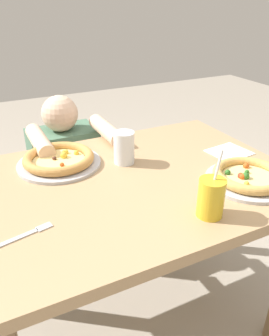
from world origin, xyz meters
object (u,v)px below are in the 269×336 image
object	(u,v)px
water_cup_clear	(124,147)
diner_seated	(68,183)
pizza_near	(249,177)
pizza_far	(59,160)
drink_cup_colored	(211,198)
fork	(21,237)

from	to	relation	value
water_cup_clear	diner_seated	world-z (taller)	diner_seated
pizza_near	pizza_far	xyz separation A→B (m)	(-0.56, 0.43, 0.00)
drink_cup_colored	diner_seated	xyz separation A→B (m)	(-0.19, 0.94, -0.38)
pizza_near	water_cup_clear	world-z (taller)	water_cup_clear
pizza_near	pizza_far	bearing A→B (deg)	142.49
drink_cup_colored	water_cup_clear	size ratio (longest dim) A/B	1.67
water_cup_clear	fork	xyz separation A→B (m)	(-0.45, -0.30, -0.06)
pizza_near	diner_seated	size ratio (longest dim) A/B	0.33
pizza_far	fork	distance (m)	0.44
fork	pizza_near	bearing A→B (deg)	-3.21
diner_seated	fork	bearing A→B (deg)	-112.76
drink_cup_colored	diner_seated	size ratio (longest dim) A/B	0.23
pizza_far	drink_cup_colored	size ratio (longest dim) A/B	1.52
pizza_far	diner_seated	world-z (taller)	diner_seated
water_cup_clear	diner_seated	distance (m)	0.64
pizza_near	drink_cup_colored	distance (m)	0.27
pizza_near	fork	distance (m)	0.78
fork	diner_seated	distance (m)	0.92
drink_cup_colored	fork	distance (m)	0.55
pizza_near	water_cup_clear	xyz separation A→B (m)	(-0.33, 0.34, 0.04)
water_cup_clear	diner_seated	bearing A→B (deg)	102.99
pizza_far	fork	size ratio (longest dim) A/B	1.60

